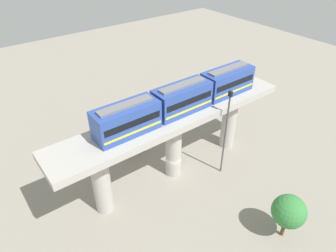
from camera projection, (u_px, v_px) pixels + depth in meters
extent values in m
plane|color=gray|center=(173.00, 172.00, 38.23)|extent=(120.00, 120.00, 0.00)
cylinder|color=#B7B2AA|center=(101.00, 182.00, 31.35)|extent=(1.90, 1.90, 7.80)
cylinder|color=#B7B2AA|center=(173.00, 148.00, 36.03)|extent=(1.90, 1.90, 7.80)
cylinder|color=#B7B2AA|center=(229.00, 121.00, 40.72)|extent=(1.90, 1.90, 7.80)
cube|color=#B7B2AA|center=(174.00, 117.00, 33.61)|extent=(5.20, 28.85, 0.80)
cube|color=#2D4CA5|center=(126.00, 120.00, 29.61)|extent=(2.60, 6.60, 3.00)
cube|color=black|center=(126.00, 118.00, 29.47)|extent=(2.64, 6.07, 0.70)
cube|color=yellow|center=(127.00, 126.00, 30.04)|extent=(2.64, 6.34, 0.24)
cube|color=slate|center=(125.00, 105.00, 28.70)|extent=(1.10, 5.61, 0.24)
cube|color=#2D4CA5|center=(182.00, 99.00, 33.08)|extent=(2.60, 6.60, 3.00)
cube|color=black|center=(182.00, 97.00, 32.94)|extent=(2.64, 6.07, 0.70)
cube|color=yellow|center=(182.00, 105.00, 33.51)|extent=(2.64, 6.34, 0.24)
cube|color=slate|center=(182.00, 85.00, 32.17)|extent=(1.10, 5.61, 0.24)
cube|color=#2D4CA5|center=(227.00, 81.00, 36.56)|extent=(2.60, 6.60, 3.00)
cube|color=black|center=(227.00, 79.00, 36.41)|extent=(2.64, 6.07, 0.70)
cube|color=yellow|center=(226.00, 87.00, 36.98)|extent=(2.64, 6.34, 0.24)
cube|color=slate|center=(229.00, 69.00, 35.64)|extent=(1.10, 5.61, 0.24)
cube|color=red|center=(128.00, 145.00, 41.95)|extent=(1.86, 4.23, 1.00)
cube|color=black|center=(129.00, 140.00, 41.53)|extent=(1.67, 2.32, 0.76)
cube|color=black|center=(157.00, 125.00, 46.05)|extent=(2.49, 4.45, 1.00)
cube|color=black|center=(157.00, 120.00, 45.63)|extent=(2.01, 2.55, 0.76)
cylinder|color=brown|center=(284.00, 226.00, 30.02)|extent=(0.36, 0.36, 2.53)
sphere|color=#38843D|center=(289.00, 211.00, 28.80)|extent=(3.26, 3.26, 3.26)
cylinder|color=#4C4C51|center=(225.00, 137.00, 35.45)|extent=(0.20, 0.20, 10.60)
cube|color=black|center=(231.00, 94.00, 32.29)|extent=(0.44, 0.28, 0.60)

